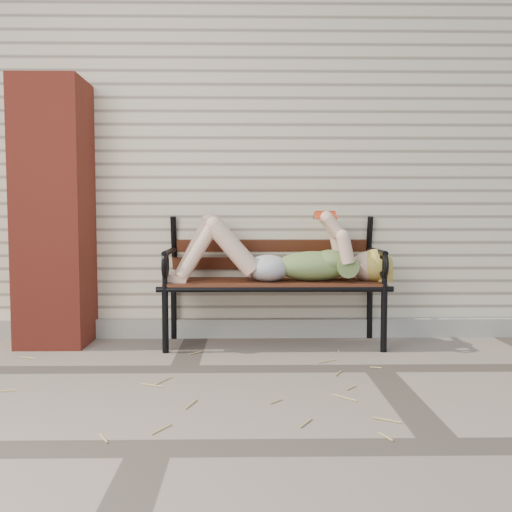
{
  "coord_description": "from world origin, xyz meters",
  "views": [
    {
      "loc": [
        -0.84,
        -3.6,
        0.98
      ],
      "look_at": [
        -0.77,
        0.52,
        0.69
      ],
      "focal_mm": 40.0,
      "sensor_mm": 36.0,
      "label": 1
    }
  ],
  "objects": [
    {
      "name": "ground",
      "position": [
        0.0,
        0.0,
        0.0
      ],
      "size": [
        80.0,
        80.0,
        0.0
      ],
      "primitive_type": "plane",
      "color": "#7A6B5E",
      "rests_on": "ground"
    },
    {
      "name": "house_wall",
      "position": [
        0.0,
        3.0,
        1.5
      ],
      "size": [
        8.0,
        4.0,
        3.0
      ],
      "primitive_type": "cube",
      "color": "beige",
      "rests_on": "ground"
    },
    {
      "name": "house_roof",
      "position": [
        0.0,
        3.0,
        3.15
      ],
      "size": [
        8.3,
        4.3,
        0.3
      ],
      "primitive_type": "cube",
      "color": "#4B3A36",
      "rests_on": "house_wall"
    },
    {
      "name": "foundation_strip",
      "position": [
        0.0,
        0.97,
        0.07
      ],
      "size": [
        8.0,
        0.1,
        0.15
      ],
      "primitive_type": "cube",
      "color": "#ABA79A",
      "rests_on": "ground"
    },
    {
      "name": "brick_pillar",
      "position": [
        -2.3,
        0.75,
        1.0
      ],
      "size": [
        0.5,
        0.5,
        2.0
      ],
      "primitive_type": "cube",
      "color": "#9A3122",
      "rests_on": "ground"
    },
    {
      "name": "garden_bench",
      "position": [
        -0.64,
        0.8,
        0.65
      ],
      "size": [
        1.79,
        0.71,
        1.16
      ],
      "color": "black",
      "rests_on": "ground"
    },
    {
      "name": "reading_woman",
      "position": [
        -0.62,
        0.66,
        0.69
      ],
      "size": [
        1.69,
        0.38,
        0.53
      ],
      "color": "#0B3A4F",
      "rests_on": "ground"
    },
    {
      "name": "straw_scatter",
      "position": [
        -1.49,
        -0.48,
        0.01
      ],
      "size": [
        2.75,
        1.75,
        0.01
      ],
      "color": "tan",
      "rests_on": "ground"
    }
  ]
}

